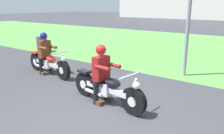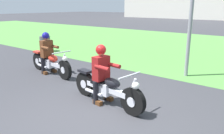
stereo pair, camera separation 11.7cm
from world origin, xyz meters
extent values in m
plane|color=#38383D|center=(0.00, 0.00, 0.00)|extent=(120.00, 120.00, 0.00)
cube|color=#549342|center=(0.00, 9.44, 0.00)|extent=(60.00, 12.00, 0.01)
cylinder|color=black|center=(0.58, 0.67, 0.30)|extent=(0.62, 0.19, 0.61)
cylinder|color=silver|center=(0.58, 0.67, 0.30)|extent=(0.23, 0.16, 0.21)
cylinder|color=black|center=(-0.98, 0.86, 0.30)|extent=(0.62, 0.19, 0.61)
cylinder|color=silver|center=(-0.98, 0.86, 0.30)|extent=(0.23, 0.16, 0.21)
cube|color=silver|center=(-0.20, 0.77, 0.38)|extent=(1.27, 0.29, 0.12)
cube|color=silver|center=(-0.25, 0.77, 0.36)|extent=(0.35, 0.28, 0.28)
ellipsoid|color=black|center=(-0.02, 0.74, 0.56)|extent=(0.47, 0.29, 0.22)
cube|color=black|center=(-0.42, 0.79, 0.48)|extent=(0.47, 0.29, 0.10)
cube|color=black|center=(-0.98, 0.86, 0.64)|extent=(0.38, 0.24, 0.06)
cylinder|color=silver|center=(0.53, 0.68, 0.55)|extent=(0.26, 0.08, 0.53)
cylinder|color=silver|center=(0.48, 0.68, 0.84)|extent=(0.11, 0.66, 0.04)
sphere|color=white|center=(0.64, 0.67, 0.66)|extent=(0.16, 0.16, 0.16)
cylinder|color=silver|center=(-0.52, 0.66, 0.24)|extent=(0.56, 0.14, 0.08)
cylinder|color=black|center=(-0.36, 0.97, 0.28)|extent=(0.12, 0.12, 0.55)
cube|color=#593319|center=(-0.30, 0.96, 0.05)|extent=(0.25, 0.13, 0.10)
cylinder|color=black|center=(-0.40, 0.61, 0.28)|extent=(0.12, 0.12, 0.55)
cube|color=#593319|center=(-0.34, 0.60, 0.05)|extent=(0.25, 0.13, 0.10)
cube|color=maroon|center=(-0.38, 0.79, 0.83)|extent=(0.26, 0.40, 0.56)
cylinder|color=maroon|center=(-0.14, 0.93, 0.91)|extent=(0.43, 0.14, 0.09)
cylinder|color=maroon|center=(-0.18, 0.59, 0.91)|extent=(0.43, 0.14, 0.09)
sphere|color=tan|center=(-0.38, 0.79, 1.23)|extent=(0.20, 0.20, 0.20)
sphere|color=#B21919|center=(-0.38, 0.79, 1.26)|extent=(0.24, 0.24, 0.24)
cylinder|color=black|center=(-2.40, 1.39, 0.30)|extent=(0.62, 0.19, 0.61)
cylinder|color=silver|center=(-2.40, 1.39, 0.30)|extent=(0.23, 0.16, 0.21)
cylinder|color=black|center=(-4.03, 1.58, 0.30)|extent=(0.62, 0.19, 0.61)
cylinder|color=silver|center=(-4.03, 1.58, 0.30)|extent=(0.23, 0.16, 0.21)
cube|color=silver|center=(-3.22, 1.48, 0.38)|extent=(1.32, 0.29, 0.12)
cube|color=silver|center=(-3.27, 1.49, 0.36)|extent=(0.35, 0.28, 0.28)
ellipsoid|color=red|center=(-3.04, 1.46, 0.56)|extent=(0.47, 0.29, 0.22)
cube|color=black|center=(-3.44, 1.51, 0.48)|extent=(0.47, 0.29, 0.10)
cube|color=red|center=(-4.03, 1.58, 0.64)|extent=(0.38, 0.24, 0.06)
cylinder|color=silver|center=(-2.45, 1.39, 0.55)|extent=(0.26, 0.08, 0.53)
cylinder|color=silver|center=(-2.50, 1.40, 0.84)|extent=(0.11, 0.66, 0.04)
sphere|color=white|center=(-2.34, 1.38, 0.66)|extent=(0.16, 0.16, 0.16)
cylinder|color=silver|center=(-3.53, 1.38, 0.24)|extent=(0.56, 0.14, 0.08)
cylinder|color=black|center=(-3.37, 1.68, 0.28)|extent=(0.12, 0.12, 0.55)
cube|color=#593319|center=(-3.31, 1.68, 0.05)|extent=(0.25, 0.13, 0.10)
cylinder|color=black|center=(-3.42, 1.33, 0.28)|extent=(0.12, 0.12, 0.55)
cube|color=#593319|center=(-3.36, 1.32, 0.05)|extent=(0.25, 0.13, 0.10)
cube|color=brown|center=(-3.40, 1.51, 0.83)|extent=(0.26, 0.40, 0.56)
cylinder|color=brown|center=(-3.16, 1.65, 0.91)|extent=(0.43, 0.14, 0.09)
cylinder|color=brown|center=(-3.20, 1.31, 0.91)|extent=(0.43, 0.14, 0.09)
sphere|color=#996B4C|center=(-3.40, 1.51, 1.23)|extent=(0.20, 0.20, 0.20)
sphere|color=navy|center=(-3.40, 1.51, 1.26)|extent=(0.24, 0.24, 0.24)
cylinder|color=#595E5B|center=(-6.59, 3.74, 0.38)|extent=(0.51, 0.51, 0.77)
camera|label=1|loc=(2.84, -3.11, 2.23)|focal=36.58mm
camera|label=2|loc=(2.94, -3.04, 2.23)|focal=36.58mm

